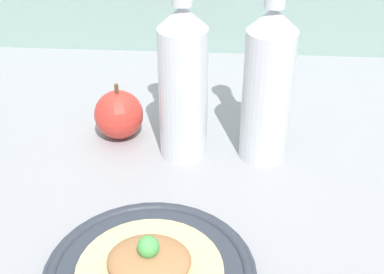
{
  "coord_description": "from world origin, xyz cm",
  "views": [
    {
      "loc": [
        3.79,
        -46.83,
        44.36
      ],
      "look_at": [
        0.4,
        4.57,
        10.73
      ],
      "focal_mm": 50.0,
      "sensor_mm": 36.0,
      "label": 1
    }
  ],
  "objects": [
    {
      "name": "ground_plane",
      "position": [
        0.0,
        0.0,
        -2.0
      ],
      "size": [
        180.0,
        110.0,
        4.0
      ],
      "primitive_type": "cube",
      "color": "gray"
    },
    {
      "name": "cider_bottle_right",
      "position": [
        9.7,
        17.07,
        11.98
      ],
      "size": [
        6.71,
        6.71,
        30.65
      ],
      "color": "silver",
      "rests_on": "ground_plane"
    },
    {
      "name": "cider_bottle_left",
      "position": [
        -1.64,
        17.07,
        11.98
      ],
      "size": [
        6.71,
        6.71,
        30.65
      ],
      "color": "silver",
      "rests_on": "ground_plane"
    },
    {
      "name": "apple",
      "position": [
        -11.61,
        20.74,
        3.67
      ],
      "size": [
        7.32,
        7.32,
        8.72
      ],
      "color": "red",
      "rests_on": "ground_plane"
    },
    {
      "name": "plated_food",
      "position": [
        -3.23,
        -7.94,
        3.0
      ],
      "size": [
        15.64,
        15.64,
        4.78
      ],
      "color": "#D6BC7F",
      "rests_on": "plate"
    }
  ]
}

